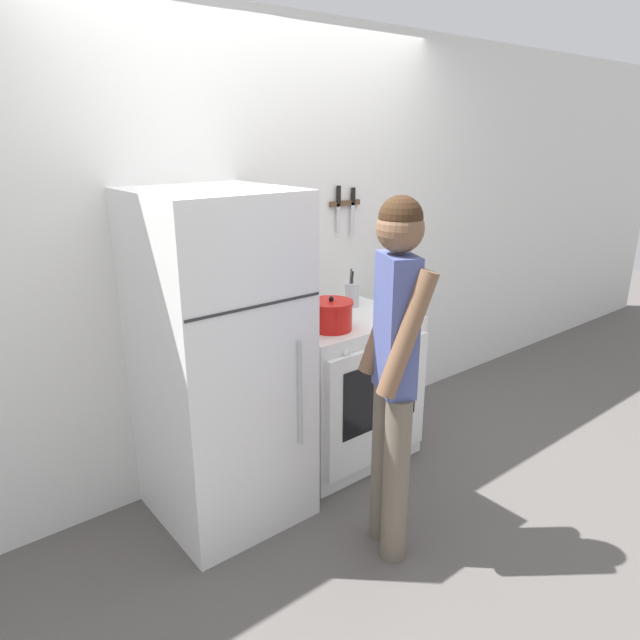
# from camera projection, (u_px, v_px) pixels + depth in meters

# --- Properties ---
(ground_plane) EXTENTS (14.00, 14.00, 0.00)m
(ground_plane) POSITION_uv_depth(u_px,v_px,m) (272.00, 447.00, 3.67)
(ground_plane) COLOR #5B5654
(wall_back) EXTENTS (10.00, 0.06, 2.55)m
(wall_back) POSITION_uv_depth(u_px,v_px,m) (264.00, 251.00, 3.29)
(wall_back) COLOR silver
(wall_back) RESTS_ON ground_plane
(refrigerator) EXTENTS (0.69, 0.74, 1.68)m
(refrigerator) POSITION_uv_depth(u_px,v_px,m) (220.00, 362.00, 2.83)
(refrigerator) COLOR white
(refrigerator) RESTS_ON ground_plane
(stove_range) EXTENTS (0.81, 0.67, 0.89)m
(stove_range) POSITION_uv_depth(u_px,v_px,m) (343.00, 387.00, 3.45)
(stove_range) COLOR white
(stove_range) RESTS_ON ground_plane
(dutch_oven_pot) EXTENTS (0.28, 0.24, 0.19)m
(dutch_oven_pot) POSITION_uv_depth(u_px,v_px,m) (331.00, 315.00, 3.11)
(dutch_oven_pot) COLOR red
(dutch_oven_pot) RESTS_ON stove_range
(tea_kettle) EXTENTS (0.19, 0.15, 0.20)m
(tea_kettle) POSITION_uv_depth(u_px,v_px,m) (305.00, 308.00, 3.31)
(tea_kettle) COLOR silver
(tea_kettle) RESTS_ON stove_range
(utensil_jar) EXTENTS (0.09, 0.09, 0.24)m
(utensil_jar) POSITION_uv_depth(u_px,v_px,m) (352.00, 294.00, 3.53)
(utensil_jar) COLOR #B7BABF
(utensil_jar) RESTS_ON stove_range
(person) EXTENTS (0.37, 0.41, 1.69)m
(person) POSITION_uv_depth(u_px,v_px,m) (394.00, 362.00, 2.50)
(person) COLOR #6B6051
(person) RESTS_ON ground_plane
(wall_knife_strip) EXTENTS (0.24, 0.03, 0.33)m
(wall_knife_strip) POSITION_uv_depth(u_px,v_px,m) (345.00, 203.00, 3.53)
(wall_knife_strip) COLOR brown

